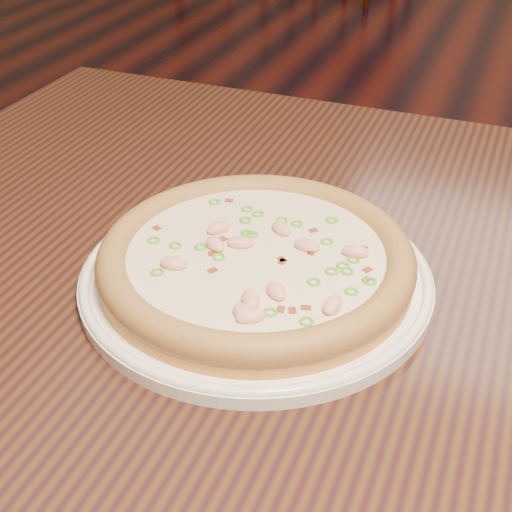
% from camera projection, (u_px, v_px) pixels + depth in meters
% --- Properties ---
extents(ground, '(9.00, 9.00, 0.00)m').
position_uv_depth(ground, '(463.00, 375.00, 1.63)').
color(ground, black).
extents(hero_table, '(1.20, 0.80, 0.75)m').
position_uv_depth(hero_table, '(387.00, 362.00, 0.71)').
color(hero_table, black).
rests_on(hero_table, ground).
extents(plate, '(0.32, 0.32, 0.02)m').
position_uv_depth(plate, '(256.00, 276.00, 0.64)').
color(plate, white).
rests_on(plate, hero_table).
extents(pizza, '(0.28, 0.28, 0.03)m').
position_uv_depth(pizza, '(256.00, 259.00, 0.63)').
color(pizza, '#D18645').
rests_on(pizza, plate).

